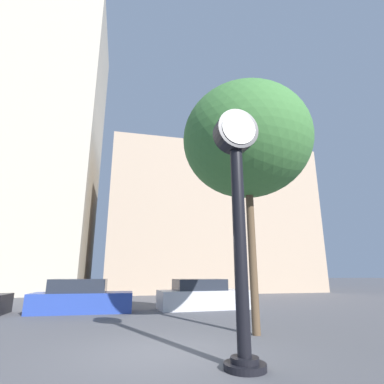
{
  "coord_description": "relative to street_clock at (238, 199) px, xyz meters",
  "views": [
    {
      "loc": [
        -1.04,
        -7.24,
        1.7
      ],
      "look_at": [
        3.22,
        10.8,
        6.75
      ],
      "focal_mm": 28.0,
      "sensor_mm": 36.0,
      "label": 1
    }
  ],
  "objects": [
    {
      "name": "building_storefront_row",
      "position": [
        6.57,
        25.53,
        3.76
      ],
      "size": [
        20.18,
        12.0,
        13.95
      ],
      "color": "tan",
      "rests_on": "ground_plane"
    },
    {
      "name": "ground_plane",
      "position": [
        -1.3,
        1.53,
        -3.21
      ],
      "size": [
        200.0,
        200.0,
        0.0
      ],
      "primitive_type": "plane",
      "color": "#515156"
    },
    {
      "name": "street_clock",
      "position": [
        0.0,
        0.0,
        0.0
      ],
      "size": [
        0.93,
        0.79,
        5.33
      ],
      "color": "black",
      "rests_on": "ground_plane"
    },
    {
      "name": "car_blue",
      "position": [
        -3.93,
        9.42,
        -2.6
      ],
      "size": [
        4.45,
        1.89,
        1.45
      ],
      "rotation": [
        0.0,
        0.0,
        -0.03
      ],
      "color": "#28429E",
      "rests_on": "ground_plane"
    },
    {
      "name": "building_tall_tower",
      "position": [
        -12.83,
        25.53,
        11.58
      ],
      "size": [
        14.77,
        12.0,
        29.59
      ],
      "color": "#BCB29E",
      "rests_on": "ground_plane"
    },
    {
      "name": "car_silver",
      "position": [
        1.8,
        9.53,
        -2.61
      ],
      "size": [
        4.57,
        2.12,
        1.43
      ],
      "rotation": [
        0.0,
        0.0,
        0.06
      ],
      "color": "#BCBCC1",
      "rests_on": "ground_plane"
    },
    {
      "name": "bare_tree",
      "position": [
        1.58,
        2.9,
        2.79
      ],
      "size": [
        4.27,
        4.27,
        7.94
      ],
      "color": "brown",
      "rests_on": "ground_plane"
    }
  ]
}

